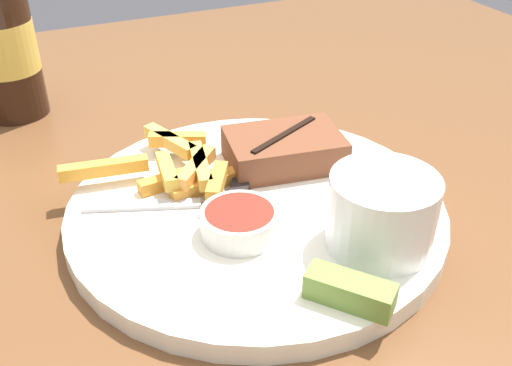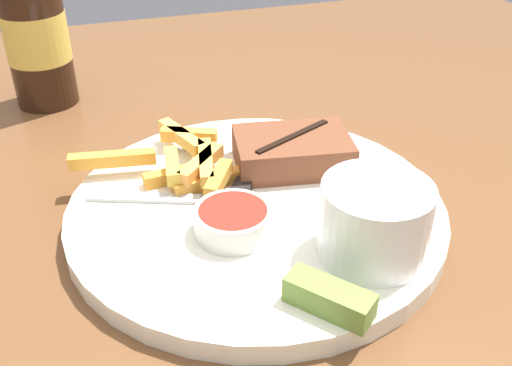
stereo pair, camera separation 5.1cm
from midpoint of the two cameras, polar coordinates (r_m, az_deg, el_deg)
dining_table at (r=0.57m, az=2.56°, el=-9.45°), size 1.29×1.21×0.75m
dinner_plate at (r=0.52m, az=2.78°, el=-2.77°), size 0.33×0.33×0.02m
steak_portion at (r=0.56m, az=6.06°, el=2.96°), size 0.12×0.09×0.03m
fries_pile at (r=0.55m, az=-4.29°, el=1.99°), size 0.16×0.15×0.02m
coleslaw_cup at (r=0.46m, az=14.42°, el=-3.27°), size 0.08×0.08×0.06m
dipping_sauce_cup at (r=0.47m, az=0.85°, el=-3.65°), size 0.06×0.06×0.02m
pickle_spear at (r=0.42m, az=10.51°, el=-10.86°), size 0.06×0.06×0.02m
fork_utensil at (r=0.52m, az=-6.75°, el=-1.53°), size 0.13×0.06×0.00m
knife_utensil at (r=0.55m, az=2.01°, el=0.97°), size 0.10×0.15×0.01m
beer_bottle at (r=0.74m, az=-18.41°, el=13.34°), size 0.07×0.07×0.24m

